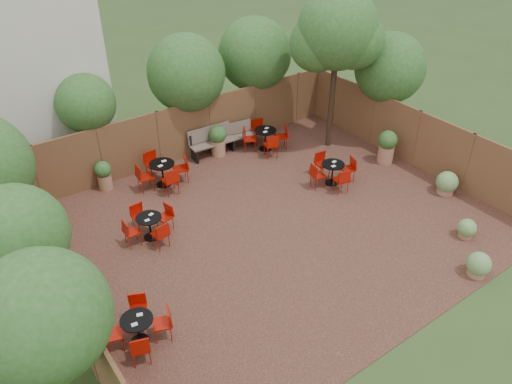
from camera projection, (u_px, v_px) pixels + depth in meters
ground at (274, 226)px, 14.57m from camera, size 80.00×80.00×0.00m
courtyard_paving at (274, 225)px, 14.57m from camera, size 12.00×10.00×0.02m
fence_back at (186, 131)px, 17.40m from camera, size 12.00×0.08×2.00m
fence_left at (58, 286)px, 11.09m from camera, size 0.08×10.00×2.00m
fence_right at (416, 138)px, 16.95m from camera, size 0.08×10.00×2.00m
neighbour_building at (3, 47)px, 15.58m from camera, size 5.00×4.00×8.00m
overhang_foliage at (182, 110)px, 14.67m from camera, size 15.76×10.81×2.72m
courtyard_tree at (338, 35)px, 16.41m from camera, size 2.80×2.70×5.55m
park_bench_left at (211, 141)px, 17.78m from camera, size 1.67×0.62×1.02m
park_bench_right at (235, 135)px, 18.30m from camera, size 1.48×0.64×0.89m
bistro_tables at (219, 190)px, 15.33m from camera, size 9.33×6.99×0.92m
planters at (220, 160)px, 16.53m from camera, size 11.61×4.64×1.18m
low_shrubs at (460, 216)px, 14.38m from camera, size 3.16×3.47×0.74m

